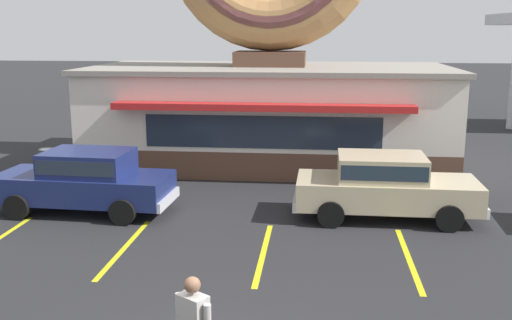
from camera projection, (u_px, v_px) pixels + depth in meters
The scene contains 7 objects.
donut_shop_building at pixel (270, 55), 20.52m from camera, with size 12.30×6.75×10.96m.
car_navy at pixel (85, 179), 15.24m from camera, with size 4.64×2.14×1.60m.
car_champagne at pixel (385, 184), 14.73m from camera, with size 4.58×2.01×1.60m.
trash_bin at pixel (49, 164), 18.64m from camera, with size 0.57×0.57×0.97m.
parking_stripe_mid_left at pixel (125, 248), 12.88m from camera, with size 0.12×3.60×0.01m, color yellow.
parking_stripe_centre at pixel (263, 253), 12.57m from camera, with size 0.12×3.60×0.01m, color yellow.
parking_stripe_mid_right at pixel (409, 258), 12.27m from camera, with size 0.12×3.60×0.01m, color yellow.
Camera 1 is at (1.40, -6.82, 4.60)m, focal length 42.00 mm.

